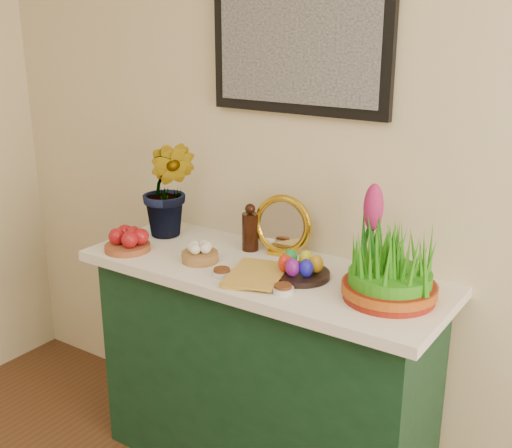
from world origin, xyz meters
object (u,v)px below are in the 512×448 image
at_px(book, 231,271).
at_px(wheatgrass_sabzeh, 391,267).
at_px(hyacinth_green, 168,173).
at_px(mirror, 283,226).
at_px(sideboard, 263,376).

height_order(book, wheatgrass_sabzeh, wheatgrass_sabzeh).
relative_size(hyacinth_green, mirror, 2.24).
relative_size(sideboard, book, 5.13).
xyz_separation_m(hyacinth_green, wheatgrass_sabzeh, (1.02, -0.08, -0.16)).
bearing_deg(hyacinth_green, wheatgrass_sabzeh, -24.78).
bearing_deg(wheatgrass_sabzeh, sideboard, 179.22).
distance_m(hyacinth_green, wheatgrass_sabzeh, 1.04).
height_order(hyacinth_green, mirror, hyacinth_green).
relative_size(mirror, wheatgrass_sabzeh, 0.77).
distance_m(sideboard, mirror, 0.60).
distance_m(sideboard, book, 0.50).
xyz_separation_m(mirror, wheatgrass_sabzeh, (0.51, -0.16, -0.00)).
distance_m(mirror, wheatgrass_sabzeh, 0.54).
bearing_deg(hyacinth_green, book, -44.27).
bearing_deg(sideboard, book, -110.38).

